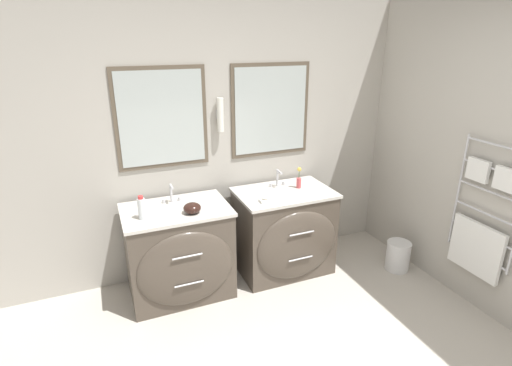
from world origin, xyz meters
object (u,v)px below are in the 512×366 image
amenity_bowl (192,208)px  toiletry_bottle (142,208)px  waste_bin (398,255)px  flower_vase (299,179)px  vanity_right (285,232)px  vanity_left (180,252)px

amenity_bowl → toiletry_bottle: bearing=174.0°
amenity_bowl → waste_bin: 2.14m
toiletry_bottle → amenity_bowl: toiletry_bottle is taller
amenity_bowl → flower_vase: size_ratio=0.70×
vanity_right → waste_bin: (1.06, -0.42, -0.27)m
toiletry_bottle → flower_vase: 1.50m
waste_bin → amenity_bowl: bearing=171.0°
vanity_right → flower_vase: 0.53m
vanity_right → flower_vase: size_ratio=4.33×
flower_vase → amenity_bowl: bearing=-170.7°
amenity_bowl → waste_bin: bearing=-9.0°
amenity_bowl → vanity_left: bearing=137.2°
toiletry_bottle → flower_vase: flower_vase is taller
vanity_left → flower_vase: 1.31m
flower_vase → vanity_left: bearing=-176.4°
flower_vase → waste_bin: flower_vase is taller
vanity_left → toiletry_bottle: 0.58m
vanity_left → vanity_right: same height
vanity_right → toiletry_bottle: size_ratio=4.57×
toiletry_bottle → flower_vase: size_ratio=0.95×
vanity_left → toiletry_bottle: toiletry_bottle is taller
vanity_right → amenity_bowl: amenity_bowl is taller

